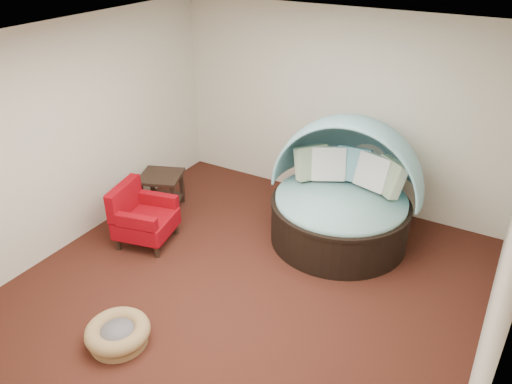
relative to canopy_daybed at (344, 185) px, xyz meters
The scene contains 10 objects.
floor 1.78m from the canopy_daybed, 109.76° to the right, with size 5.00×5.00×0.00m, color #431A13.
wall_back 1.29m from the canopy_daybed, 118.70° to the left, with size 5.00×5.00×0.00m, color beige.
wall_front 4.10m from the canopy_daybed, 97.70° to the right, with size 5.00×5.00×0.00m, color beige.
wall_left 3.45m from the canopy_daybed, 153.61° to the right, with size 5.00×5.00×0.00m, color beige.
wall_right 2.55m from the canopy_daybed, 37.63° to the right, with size 5.00×5.00×0.00m, color beige.
ceiling 2.59m from the canopy_daybed, 109.76° to the right, with size 5.00×5.00×0.00m, color white.
canopy_daybed is the anchor object (origin of this frame).
pet_basket 3.26m from the canopy_daybed, 112.34° to the right, with size 0.86×0.86×0.23m.
red_armchair 2.66m from the canopy_daybed, 147.29° to the right, with size 0.83×0.83×0.82m.
side_table 2.65m from the canopy_daybed, 166.29° to the right, with size 0.75×0.75×0.55m.
Camera 1 is at (2.39, -3.98, 3.78)m, focal length 35.00 mm.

